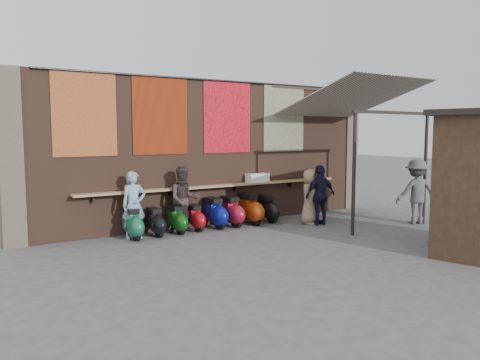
{
  "coord_description": "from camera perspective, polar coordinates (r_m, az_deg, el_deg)",
  "views": [
    {
      "loc": [
        -6.47,
        -8.79,
        2.56
      ],
      "look_at": [
        -0.1,
        1.2,
        1.36
      ],
      "focal_mm": 35.0,
      "sensor_mm": 36.0,
      "label": 1
    }
  ],
  "objects": [
    {
      "name": "tapestry_sun",
      "position": [
        12.25,
        -9.68,
        7.76
      ],
      "size": [
        1.5,
        0.02,
        2.0
      ],
      "primitive_type": "cube",
      "color": "red",
      "rests_on": "brick_wall"
    },
    {
      "name": "tapestry_redgold",
      "position": [
        11.64,
        -18.4,
        7.66
      ],
      "size": [
        1.5,
        0.02,
        2.0
      ],
      "primitive_type": "cube",
      "color": "maroon",
      "rests_on": "brick_wall"
    },
    {
      "name": "scooter_stool_3",
      "position": [
        12.36,
        -5.53,
        -4.61
      ],
      "size": [
        0.32,
        0.7,
        0.67
      ],
      "primitive_type": null,
      "color": "#AF0D18",
      "rests_on": "ground"
    },
    {
      "name": "scooter_stool_2",
      "position": [
        12.06,
        -7.76,
        -4.79
      ],
      "size": [
        0.34,
        0.75,
        0.71
      ],
      "primitive_type": null,
      "color": "#0F4B12",
      "rests_on": "ground"
    },
    {
      "name": "eating_counter",
      "position": [
        12.95,
        -2.33,
        -0.69
      ],
      "size": [
        8.0,
        0.32,
        0.05
      ],
      "primitive_type": "cube",
      "color": "#9E7A51",
      "rests_on": "brick_wall"
    },
    {
      "name": "shopper_grey",
      "position": [
        14.06,
        20.7,
        -1.33
      ],
      "size": [
        1.34,
        1.06,
        1.82
      ],
      "primitive_type": "imported",
      "rotation": [
        0.0,
        0.0,
        2.77
      ],
      "color": "#515356",
      "rests_on": "ground"
    },
    {
      "name": "tapestry_multi",
      "position": [
        14.29,
        5.4,
        7.53
      ],
      "size": [
        1.5,
        0.02,
        2.0
      ],
      "primitive_type": "cube",
      "color": "#27548F",
      "rests_on": "brick_wall"
    },
    {
      "name": "ground",
      "position": [
        11.21,
        3.75,
        -7.42
      ],
      "size": [
        70.0,
        70.0,
        0.0
      ],
      "primitive_type": "plane",
      "color": "#474749",
      "rests_on": "ground"
    },
    {
      "name": "hang_rail",
      "position": [
        13.07,
        -2.7,
        12.02
      ],
      "size": [
        9.5,
        0.06,
        0.06
      ],
      "primitive_type": "cylinder",
      "rotation": [
        0.0,
        1.57,
        0.0
      ],
      "color": "black",
      "rests_on": "brick_wall"
    },
    {
      "name": "shopper_tan",
      "position": [
        13.27,
        8.5,
        -2.01
      ],
      "size": [
        0.9,
        0.81,
        1.55
      ],
      "primitive_type": "imported",
      "rotation": [
        0.0,
        0.0,
        0.53
      ],
      "color": "#96805F",
      "rests_on": "ground"
    },
    {
      "name": "stall_sign",
      "position": [
        11.38,
        24.31,
        2.96
      ],
      "size": [
        1.16,
        0.39,
        0.5
      ],
      "primitive_type": "cube",
      "rotation": [
        0.0,
        0.0,
        0.3
      ],
      "color": "gold",
      "rests_on": "market_stall"
    },
    {
      "name": "scooter_stool_5",
      "position": [
        12.84,
        -1.07,
        -3.87
      ],
      "size": [
        0.39,
        0.86,
        0.81
      ],
      "primitive_type": null,
      "color": "maroon",
      "rests_on": "ground"
    },
    {
      "name": "diner_right",
      "position": [
        12.09,
        -6.83,
        -2.38
      ],
      "size": [
        0.94,
        0.8,
        1.7
      ],
      "primitive_type": "imported",
      "rotation": [
        0.0,
        0.0,
        -0.2
      ],
      "color": "#332829",
      "rests_on": "ground"
    },
    {
      "name": "scooter_stool_0",
      "position": [
        11.6,
        -12.98,
        -5.22
      ],
      "size": [
        0.35,
        0.79,
        0.75
      ],
      "primitive_type": null,
      "color": "#1A6945",
      "rests_on": "ground"
    },
    {
      "name": "scooter_stool_7",
      "position": [
        13.48,
        3.32,
        -3.53
      ],
      "size": [
        0.36,
        0.8,
        0.76
      ],
      "primitive_type": null,
      "color": "black",
      "rests_on": "ground"
    },
    {
      "name": "awning_canvas",
      "position": [
        13.94,
        13.44,
        9.7
      ],
      "size": [
        3.2,
        3.28,
        0.97
      ],
      "primitive_type": "cube",
      "rotation": [
        -0.28,
        0.0,
        0.0
      ],
      "color": "beige",
      "rests_on": "brick_wall"
    },
    {
      "name": "tapestry_orange",
      "position": [
        13.16,
        -1.56,
        7.7
      ],
      "size": [
        1.5,
        0.02,
        2.0
      ],
      "primitive_type": "cube",
      "color": "red",
      "rests_on": "brick_wall"
    },
    {
      "name": "pier_left",
      "position": [
        11.58,
        -26.22,
        2.42
      ],
      "size": [
        0.5,
        0.5,
        4.0
      ],
      "primitive_type": "cube",
      "color": "#4C4238",
      "rests_on": "ground"
    },
    {
      "name": "brick_wall",
      "position": [
        13.2,
        -3.16,
        3.35
      ],
      "size": [
        10.0,
        0.4,
        4.0
      ],
      "primitive_type": "cube",
      "color": "brown",
      "rests_on": "ground"
    },
    {
      "name": "awning_post_right",
      "position": [
        14.05,
        21.64,
        1.26
      ],
      "size": [
        0.09,
        0.09,
        3.1
      ],
      "primitive_type": "cylinder",
      "color": "black",
      "rests_on": "ground"
    },
    {
      "name": "diner_left",
      "position": [
        11.59,
        -12.82,
        -3.0
      ],
      "size": [
        0.6,
        0.4,
        1.64
      ],
      "primitive_type": "imported",
      "rotation": [
        0.0,
        0.0,
        -0.0
      ],
      "color": "#7E9DB8",
      "rests_on": "ground"
    },
    {
      "name": "scooter_stool_6",
      "position": [
        13.15,
        1.21,
        -3.55
      ],
      "size": [
        0.4,
        0.9,
        0.85
      ],
      "primitive_type": null,
      "color": "#96370D",
      "rests_on": "ground"
    },
    {
      "name": "scooter_stool_1",
      "position": [
        11.83,
        -10.31,
        -5.08
      ],
      "size": [
        0.33,
        0.73,
        0.7
      ],
      "primitive_type": null,
      "color": "black",
      "rests_on": "ground"
    },
    {
      "name": "scooter_stool_4",
      "position": [
        12.61,
        -3.1,
        -4.06
      ],
      "size": [
        0.38,
        0.85,
        0.81
      ],
      "primitive_type": null,
      "color": "navy",
      "rests_on": "ground"
    },
    {
      "name": "shelf_box",
      "position": [
        13.55,
        2.12,
        0.25
      ],
      "size": [
        0.65,
        0.32,
        0.26
      ],
      "primitive_type": "cube",
      "color": "white",
      "rests_on": "eating_counter"
    },
    {
      "name": "pier_right",
      "position": [
        16.39,
        12.93,
        3.68
      ],
      "size": [
        0.5,
        0.5,
        4.0
      ],
      "primitive_type": "cube",
      "color": "#4C4238",
      "rests_on": "ground"
    },
    {
      "name": "shopper_navy",
      "position": [
        13.16,
        9.77,
        -1.83
      ],
      "size": [
        0.99,
        0.43,
        1.67
      ],
      "primitive_type": "imported",
      "rotation": [
        0.0,
        0.0,
        3.11
      ],
      "color": "black",
      "rests_on": "ground"
    },
    {
      "name": "awning_post_left",
      "position": [
        11.9,
        13.71,
        0.75
      ],
      "size": [
        0.09,
        0.09,
        3.1
      ],
      "primitive_type": "cylinder",
      "color": "black",
      "rests_on": "ground"
    },
    {
      "name": "awning_ledger",
      "position": [
        15.12,
        9.06,
        10.99
      ],
      "size": [
        3.3,
        0.08,
        0.12
      ],
      "primitive_type": "cube",
      "color": "#33261C",
      "rests_on": "brick_wall"
    },
    {
      "name": "stall_shelf",
      "position": [
        11.47,
        24.09,
        -2.24
      ],
      "size": [
        2.15,
        0.75,
        0.06
      ],
      "primitive_type": "cube",
      "rotation": [
        0.0,
        0.0,
        0.3
      ],
      "color": "#473321",
      "rests_on": "market_stall"
    },
    {
      "name": "awning_header",
      "position": [
        12.91,
        18.22,
        7.81
      ],
      "size": [
        3.0,
        0.08,
        0.08
      ],
      "primitive_type": "cube",
      "color": "black",
      "rests_on": "awning_post_left"
    }
  ]
}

